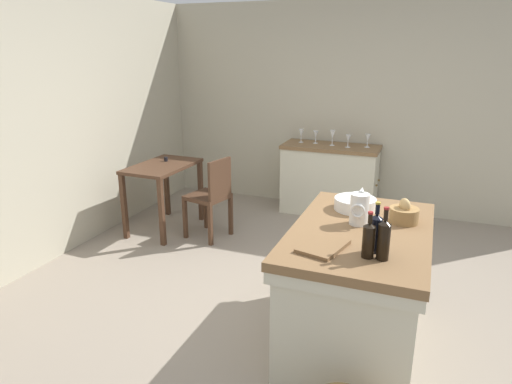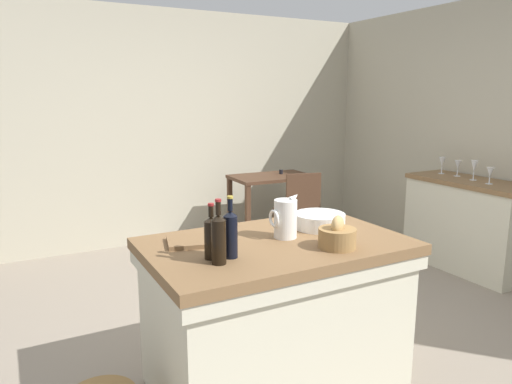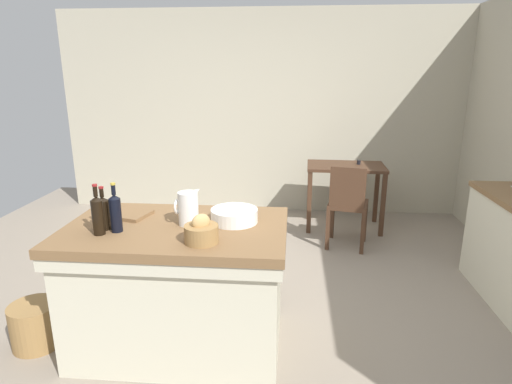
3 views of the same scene
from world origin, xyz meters
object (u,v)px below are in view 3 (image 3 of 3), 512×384
(wine_bottle_amber, at_px, (104,212))
(bread_basket, at_px, (201,232))
(wine_bottle_green, at_px, (98,214))
(island_table, at_px, (179,282))
(wine_bottle_dark, at_px, (115,212))
(writing_desk, at_px, (345,176))
(pitcher, at_px, (188,208))
(cutting_board, at_px, (126,214))
(wicker_hamper, at_px, (36,325))
(wooden_chair, at_px, (348,203))
(wash_bowl, at_px, (234,216))

(wine_bottle_amber, bearing_deg, bread_basket, -13.27)
(wine_bottle_amber, distance_m, wine_bottle_green, 0.09)
(island_table, relative_size, wine_bottle_dark, 4.58)
(writing_desk, bearing_deg, bread_basket, -113.17)
(pitcher, distance_m, wine_bottle_dark, 0.45)
(bread_basket, relative_size, cutting_board, 0.62)
(cutting_board, relative_size, wine_bottle_amber, 1.15)
(cutting_board, height_order, wicker_hamper, cutting_board)
(island_table, bearing_deg, wine_bottle_green, -156.74)
(cutting_board, bearing_deg, island_table, -23.04)
(wicker_hamper, bearing_deg, wine_bottle_dark, -2.13)
(wooden_chair, xyz_separation_m, wicker_hamper, (-2.33, -1.91, -0.34))
(cutting_board, bearing_deg, wooden_chair, 43.26)
(wash_bowl, bearing_deg, wooden_chair, 60.31)
(bread_basket, height_order, wine_bottle_green, wine_bottle_green)
(writing_desk, xyz_separation_m, pitcher, (-1.30, -2.40, 0.34))
(writing_desk, xyz_separation_m, wine_bottle_green, (-1.80, -2.62, 0.36))
(wash_bowl, bearing_deg, wine_bottle_green, -159.96)
(writing_desk, relative_size, wine_bottle_dark, 2.93)
(wooden_chair, xyz_separation_m, wine_bottle_dark, (-1.67, -1.93, 0.51))
(writing_desk, height_order, wooden_chair, wooden_chair)
(island_table, distance_m, bread_basket, 0.58)
(wine_bottle_amber, height_order, wicker_hamper, wine_bottle_amber)
(wooden_chair, relative_size, wine_bottle_green, 2.87)
(island_table, distance_m, pitcher, 0.52)
(wine_bottle_green, bearing_deg, wooden_chair, 48.43)
(wine_bottle_green, bearing_deg, writing_desk, 55.47)
(island_table, relative_size, pitcher, 5.50)
(writing_desk, xyz_separation_m, wicker_hamper, (-2.37, -2.54, -0.49))
(wine_bottle_amber, bearing_deg, cutting_board, 84.04)
(island_table, distance_m, wine_bottle_dark, 0.64)
(writing_desk, relative_size, bread_basket, 4.57)
(cutting_board, xyz_separation_m, wine_bottle_dark, (0.06, -0.30, 0.11))
(writing_desk, distance_m, pitcher, 2.75)
(writing_desk, distance_m, wash_bowl, 2.55)
(island_table, distance_m, cutting_board, 0.60)
(bread_basket, relative_size, wine_bottle_amber, 0.72)
(island_table, height_order, wooden_chair, wooden_chair)
(island_table, xyz_separation_m, wine_bottle_green, (-0.43, -0.18, 0.53))
(wooden_chair, xyz_separation_m, bread_basket, (-1.11, -2.06, 0.44))
(wooden_chair, height_order, wine_bottle_amber, wine_bottle_amber)
(cutting_board, height_order, wine_bottle_green, wine_bottle_green)
(bread_basket, xyz_separation_m, wine_bottle_amber, (-0.65, 0.15, 0.05))
(writing_desk, distance_m, wicker_hamper, 3.51)
(bread_basket, distance_m, wine_bottle_dark, 0.58)
(pitcher, bearing_deg, writing_desk, 61.62)
(wooden_chair, relative_size, bread_basket, 4.55)
(wooden_chair, distance_m, cutting_board, 2.42)
(cutting_board, bearing_deg, wicker_hamper, -155.57)
(wooden_chair, xyz_separation_m, wine_bottle_amber, (-1.76, -1.90, 0.49))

